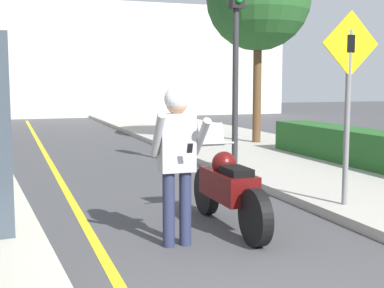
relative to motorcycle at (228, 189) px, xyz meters
The scene contains 7 objects.
road_center_line 3.24m from the motorcycle, 122.71° to the left, with size 0.12×36.00×0.01m.
building_backdrop 22.86m from the motorcycle, 92.85° to the left, with size 28.00×1.20×6.12m.
motorcycle is the anchor object (origin of this frame).
person_biker 1.17m from the motorcycle, 149.04° to the right, with size 0.59×0.49×1.84m.
crossing_sign 2.27m from the motorcycle, ahead, with size 0.91×0.08×2.73m.
traffic_light 4.69m from the motorcycle, 64.87° to the left, with size 0.26×0.30×3.95m.
hedge_row 5.54m from the motorcycle, 36.18° to the left, with size 0.90×5.94×0.73m.
Camera 1 is at (-1.54, -2.93, 1.89)m, focal length 50.00 mm.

